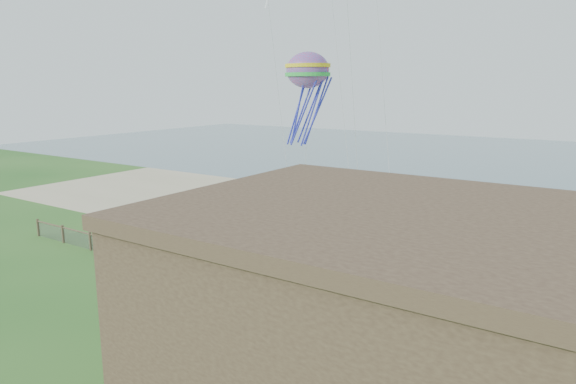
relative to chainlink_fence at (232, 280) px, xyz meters
The scene contains 8 objects.
ground 6.03m from the chainlink_fence, 90.00° to the right, with size 160.00×160.00×0.00m, color #245A1F.
sand_beach 16.01m from the chainlink_fence, 90.00° to the left, with size 72.00×20.00×0.02m, color tan.
ocean 60.00m from the chainlink_fence, 90.00° to the left, with size 160.00×68.00×0.02m, color slate.
chainlink_fence is the anchor object (origin of this frame).
motel 15.06m from the chainlink_fence, 28.30° to the right, with size 15.00×10.00×7.00m, color #453124.
motel_deck 13.04m from the chainlink_fence, ahead, with size 15.00×2.00×0.50m, color brown.
picnic_table 3.36m from the chainlink_fence, 17.37° to the right, with size 1.59×1.20×0.67m, color brown, non-canonical shape.
octopus_kite 14.52m from the chainlink_fence, 101.05° to the left, with size 3.36×2.37×6.91m, color #DF235B, non-canonical shape.
Camera 1 is at (16.56, -13.68, 10.56)m, focal length 32.00 mm.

